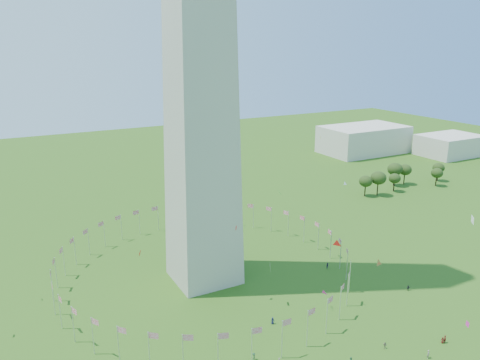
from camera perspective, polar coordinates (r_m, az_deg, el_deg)
name	(u,v)px	position (r m, az deg, el deg)	size (l,w,h in m)	color
flag_ring	(204,263)	(133.98, -4.39, -10.09)	(80.24, 80.24, 9.00)	silver
gov_building_east_a	(363,139)	(293.85, 14.82, 4.82)	(50.00, 30.00, 16.00)	beige
gov_building_east_b	(450,145)	(303.77, 24.22, 3.90)	(35.00, 25.00, 12.00)	beige
kites_aloft	(293,250)	(111.28, 6.52, -8.51)	(112.11, 84.76, 35.62)	red
tree_line_east	(399,179)	(224.55, 18.80, 0.17)	(52.84, 15.57, 10.72)	#2E4818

